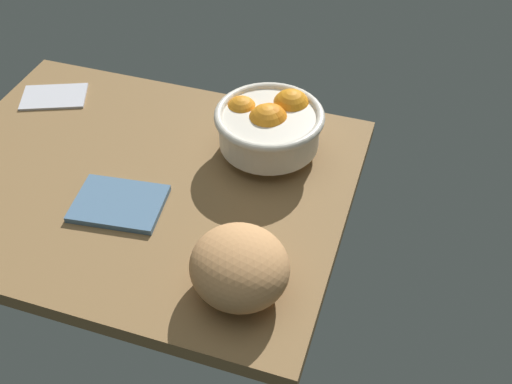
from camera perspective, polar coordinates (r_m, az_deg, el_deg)
The scene contains 5 objects.
ground_plane at distance 113.65cm, azimuth -10.82°, elevation 0.67°, with size 75.74×59.39×3.00cm, color olive.
fruit_bowl at distance 112.71cm, azimuth 1.25°, elevation 6.30°, with size 20.04×20.04×10.70cm.
bread_loaf at distance 89.86cm, azimuth -1.54°, elevation -6.98°, with size 15.11×14.53×10.61cm, color tan.
napkin_folded at distance 107.88cm, azimuth -12.62°, elevation -1.05°, with size 15.19×11.19×1.09cm, color slate.
napkin_spare at distance 136.62cm, azimuth -18.29°, elevation 8.50°, with size 13.16×8.55×0.94cm, color silver.
Camera 1 is at (45.29, -70.66, 75.13)cm, focal length 43.02 mm.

